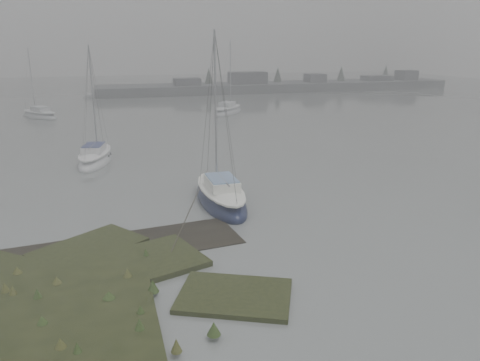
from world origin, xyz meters
The scene contains 7 objects.
ground centered at (0.00, 30.00, 0.00)m, with size 160.00×160.00×0.00m, color slate.
far_shoreline centered at (26.84, 61.90, 0.85)m, with size 60.00×8.00×4.15m.
sailboat_main centered at (2.33, 8.59, 0.28)m, with size 2.12×6.43×9.07m.
sailboat_white centered at (-3.78, 19.12, 0.26)m, with size 3.11×6.14×8.28m.
sailboat_far_a centered at (-9.65, 41.42, 0.25)m, with size 4.90×5.57×7.93m.
sailboat_far_b centered at (10.75, 38.77, 0.27)m, with size 5.40×6.08×8.68m.
sailboat_far_c centered at (-3.59, 60.07, 0.19)m, with size 4.34×1.57×6.05m.
Camera 1 is at (-3.05, -13.18, 7.76)m, focal length 35.00 mm.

